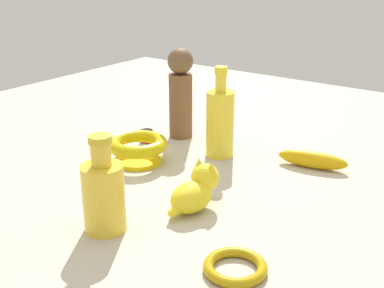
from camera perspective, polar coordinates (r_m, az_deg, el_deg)
name	(u,v)px	position (r m, az deg, el deg)	size (l,w,h in m)	color
ground	(192,183)	(1.09, 0.00, -4.39)	(2.00, 2.00, 0.00)	#BCB29E
banana	(312,160)	(1.19, 13.39, -1.71)	(0.16, 0.04, 0.04)	#D59E0B
bowl	(138,147)	(1.19, -6.13, -0.33)	(0.14, 0.14, 0.06)	yellow
nail_polish_jar	(147,136)	(1.32, -5.11, 0.89)	(0.04, 0.04, 0.03)	maroon
bottle_tall	(220,122)	(1.21, 3.18, 2.53)	(0.07, 0.07, 0.22)	yellow
cat_figurine	(196,190)	(0.97, 0.43, -5.17)	(0.07, 0.13, 0.09)	yellow
person_figure_adult	(181,92)	(1.33, -1.29, 5.86)	(0.08, 0.08, 0.24)	brown
bottle_short	(104,194)	(0.90, -9.92, -5.52)	(0.07, 0.07, 0.18)	yellow
bangle	(235,267)	(0.81, 4.88, -13.60)	(0.10, 0.10, 0.02)	#B38E0C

